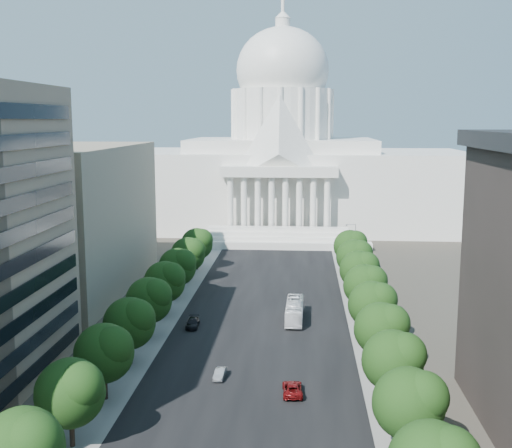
% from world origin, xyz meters
% --- Properties ---
extents(road_asphalt, '(30.00, 260.00, 0.01)m').
position_xyz_m(road_asphalt, '(0.00, 90.00, 0.00)').
color(road_asphalt, black).
rests_on(road_asphalt, ground).
extents(sidewalk_left, '(8.00, 260.00, 0.02)m').
position_xyz_m(sidewalk_left, '(-19.00, 90.00, 0.00)').
color(sidewalk_left, gray).
rests_on(sidewalk_left, ground).
extents(sidewalk_right, '(8.00, 260.00, 0.02)m').
position_xyz_m(sidewalk_right, '(19.00, 90.00, 0.00)').
color(sidewalk_right, gray).
rests_on(sidewalk_right, ground).
extents(capitol, '(120.00, 56.00, 73.00)m').
position_xyz_m(capitol, '(0.00, 184.89, 20.01)').
color(capitol, white).
rests_on(capitol, ground).
extents(office_block_left_far, '(38.00, 52.00, 30.00)m').
position_xyz_m(office_block_left_far, '(-48.00, 100.00, 15.00)').
color(office_block_left_far, gray).
rests_on(office_block_left_far, ground).
extents(tree_l_b, '(7.79, 7.60, 9.97)m').
position_xyz_m(tree_l_b, '(-17.66, 23.81, 6.45)').
color(tree_l_b, '#33261C').
rests_on(tree_l_b, ground).
extents(tree_l_c, '(7.79, 7.60, 9.97)m').
position_xyz_m(tree_l_c, '(-17.66, 35.81, 6.45)').
color(tree_l_c, '#33261C').
rests_on(tree_l_c, ground).
extents(tree_l_d, '(7.79, 7.60, 9.97)m').
position_xyz_m(tree_l_d, '(-17.66, 47.81, 6.45)').
color(tree_l_d, '#33261C').
rests_on(tree_l_d, ground).
extents(tree_l_e, '(7.79, 7.60, 9.97)m').
position_xyz_m(tree_l_e, '(-17.66, 59.81, 6.45)').
color(tree_l_e, '#33261C').
rests_on(tree_l_e, ground).
extents(tree_l_f, '(7.79, 7.60, 9.97)m').
position_xyz_m(tree_l_f, '(-17.66, 71.81, 6.45)').
color(tree_l_f, '#33261C').
rests_on(tree_l_f, ground).
extents(tree_l_g, '(7.79, 7.60, 9.97)m').
position_xyz_m(tree_l_g, '(-17.66, 83.81, 6.45)').
color(tree_l_g, '#33261C').
rests_on(tree_l_g, ground).
extents(tree_l_h, '(7.79, 7.60, 9.97)m').
position_xyz_m(tree_l_h, '(-17.66, 95.81, 6.45)').
color(tree_l_h, '#33261C').
rests_on(tree_l_h, ground).
extents(tree_l_i, '(7.79, 7.60, 9.97)m').
position_xyz_m(tree_l_i, '(-17.66, 107.81, 6.45)').
color(tree_l_i, '#33261C').
rests_on(tree_l_i, ground).
extents(tree_l_j, '(7.79, 7.60, 9.97)m').
position_xyz_m(tree_l_j, '(-17.66, 119.81, 6.45)').
color(tree_l_j, '#33261C').
rests_on(tree_l_j, ground).
extents(tree_r_c, '(7.79, 7.60, 9.97)m').
position_xyz_m(tree_r_c, '(18.34, 35.81, 6.45)').
color(tree_r_c, '#33261C').
rests_on(tree_r_c, ground).
extents(tree_r_d, '(7.79, 7.60, 9.97)m').
position_xyz_m(tree_r_d, '(18.34, 47.81, 6.45)').
color(tree_r_d, '#33261C').
rests_on(tree_r_d, ground).
extents(tree_r_e, '(7.79, 7.60, 9.97)m').
position_xyz_m(tree_r_e, '(18.34, 59.81, 6.45)').
color(tree_r_e, '#33261C').
rests_on(tree_r_e, ground).
extents(tree_r_f, '(7.79, 7.60, 9.97)m').
position_xyz_m(tree_r_f, '(18.34, 71.81, 6.45)').
color(tree_r_f, '#33261C').
rests_on(tree_r_f, ground).
extents(tree_r_g, '(7.79, 7.60, 9.97)m').
position_xyz_m(tree_r_g, '(18.34, 83.81, 6.45)').
color(tree_r_g, '#33261C').
rests_on(tree_r_g, ground).
extents(tree_r_h, '(7.79, 7.60, 9.97)m').
position_xyz_m(tree_r_h, '(18.34, 95.81, 6.45)').
color(tree_r_h, '#33261C').
rests_on(tree_r_h, ground).
extents(tree_r_i, '(7.79, 7.60, 9.97)m').
position_xyz_m(tree_r_i, '(18.34, 107.81, 6.45)').
color(tree_r_i, '#33261C').
rests_on(tree_r_i, ground).
extents(tree_r_j, '(7.79, 7.60, 9.97)m').
position_xyz_m(tree_r_j, '(18.34, 119.81, 6.45)').
color(tree_r_j, '#33261C').
rests_on(tree_r_j, ground).
extents(streetlight_b, '(2.61, 0.44, 9.00)m').
position_xyz_m(streetlight_b, '(19.90, 35.00, 5.82)').
color(streetlight_b, gray).
rests_on(streetlight_b, ground).
extents(streetlight_c, '(2.61, 0.44, 9.00)m').
position_xyz_m(streetlight_c, '(19.90, 60.00, 5.82)').
color(streetlight_c, gray).
rests_on(streetlight_c, ground).
extents(streetlight_d, '(2.61, 0.44, 9.00)m').
position_xyz_m(streetlight_d, '(19.90, 85.00, 5.82)').
color(streetlight_d, gray).
rests_on(streetlight_d, ground).
extents(streetlight_e, '(2.61, 0.44, 9.00)m').
position_xyz_m(streetlight_e, '(19.90, 110.00, 5.82)').
color(streetlight_e, gray).
rests_on(streetlight_e, ground).
extents(streetlight_f, '(2.61, 0.44, 9.00)m').
position_xyz_m(streetlight_f, '(19.90, 135.00, 5.82)').
color(streetlight_f, gray).
rests_on(streetlight_f, ground).
extents(car_silver, '(1.59, 3.96, 1.28)m').
position_xyz_m(car_silver, '(-4.29, 55.67, 0.64)').
color(car_silver, '#96999D').
rests_on(car_silver, ground).
extents(car_red, '(2.82, 5.58, 1.51)m').
position_xyz_m(car_red, '(5.78, 51.14, 0.76)').
color(car_red, '#650B0C').
rests_on(car_red, ground).
extents(car_dark_b, '(2.30, 5.18, 1.48)m').
position_xyz_m(car_dark_b, '(-11.76, 77.18, 0.74)').
color(car_dark_b, black).
rests_on(car_dark_b, ground).
extents(city_bus, '(3.16, 12.55, 3.48)m').
position_xyz_m(city_bus, '(5.64, 82.42, 1.74)').
color(city_bus, white).
rests_on(city_bus, ground).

